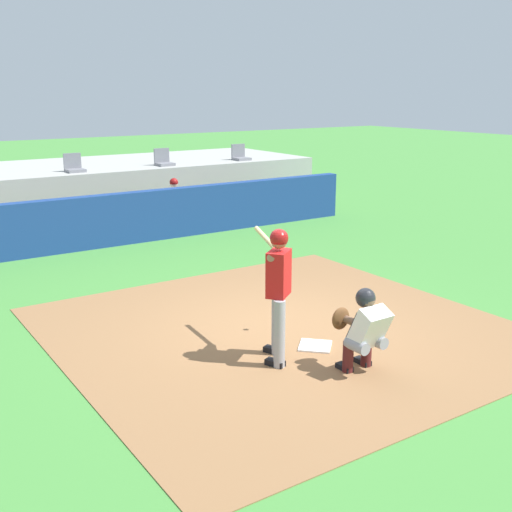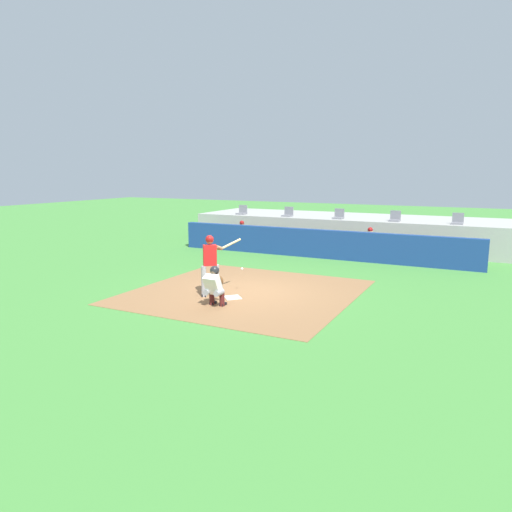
{
  "view_description": "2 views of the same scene",
  "coord_description": "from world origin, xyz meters",
  "px_view_note": "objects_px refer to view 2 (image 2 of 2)",
  "views": [
    {
      "loc": [
        -5.25,
        -7.18,
        3.51
      ],
      "look_at": [
        0.0,
        0.7,
        1.0
      ],
      "focal_mm": 44.21,
      "sensor_mm": 36.0,
      "label": 1
    },
    {
      "loc": [
        6.54,
        -12.25,
        3.6
      ],
      "look_at": [
        0.0,
        0.7,
        1.0
      ],
      "focal_mm": 33.08,
      "sensor_mm": 36.0,
      "label": 2
    }
  ],
  "objects_px": {
    "batter_at_plate": "(211,261)",
    "dugout_player_0": "(241,234)",
    "dugout_player_1": "(369,242)",
    "stadium_seat_0": "(242,212)",
    "stadium_seat_3": "(395,218)",
    "stadium_seat_2": "(339,216)",
    "catcher_crouched": "(215,285)",
    "home_plate": "(233,297)",
    "stadium_seat_4": "(458,221)",
    "stadium_seat_1": "(288,214)"
  },
  "relations": [
    {
      "from": "home_plate",
      "to": "dugout_player_0",
      "type": "height_order",
      "value": "dugout_player_0"
    },
    {
      "from": "catcher_crouched",
      "to": "stadium_seat_0",
      "type": "height_order",
      "value": "stadium_seat_0"
    },
    {
      "from": "batter_at_plate",
      "to": "stadium_seat_4",
      "type": "bearing_deg",
      "value": 60.07
    },
    {
      "from": "dugout_player_1",
      "to": "stadium_seat_0",
      "type": "relative_size",
      "value": 2.71
    },
    {
      "from": "catcher_crouched",
      "to": "home_plate",
      "type": "bearing_deg",
      "value": 89.43
    },
    {
      "from": "stadium_seat_3",
      "to": "stadium_seat_4",
      "type": "height_order",
      "value": "same"
    },
    {
      "from": "dugout_player_0",
      "to": "catcher_crouched",
      "type": "bearing_deg",
      "value": -65.38
    },
    {
      "from": "batter_at_plate",
      "to": "stadium_seat_1",
      "type": "distance_m",
      "value": 10.42
    },
    {
      "from": "home_plate",
      "to": "stadium_seat_1",
      "type": "xyz_separation_m",
      "value": [
        -2.6,
        10.18,
        1.51
      ]
    },
    {
      "from": "dugout_player_1",
      "to": "stadium_seat_3",
      "type": "xyz_separation_m",
      "value": [
        0.64,
        2.03,
        0.86
      ]
    },
    {
      "from": "catcher_crouched",
      "to": "stadium_seat_1",
      "type": "relative_size",
      "value": 4.31
    },
    {
      "from": "stadium_seat_3",
      "to": "stadium_seat_4",
      "type": "distance_m",
      "value": 2.6
    },
    {
      "from": "stadium_seat_2",
      "to": "stadium_seat_3",
      "type": "bearing_deg",
      "value": 0.0
    },
    {
      "from": "batter_at_plate",
      "to": "dugout_player_0",
      "type": "height_order",
      "value": "batter_at_plate"
    },
    {
      "from": "catcher_crouched",
      "to": "stadium_seat_2",
      "type": "distance_m",
      "value": 11.16
    },
    {
      "from": "dugout_player_1",
      "to": "stadium_seat_0",
      "type": "height_order",
      "value": "stadium_seat_0"
    },
    {
      "from": "catcher_crouched",
      "to": "dugout_player_1",
      "type": "distance_m",
      "value": 9.3
    },
    {
      "from": "dugout_player_0",
      "to": "stadium_seat_0",
      "type": "xyz_separation_m",
      "value": [
        -1.03,
        2.03,
        0.86
      ]
    },
    {
      "from": "stadium_seat_1",
      "to": "stadium_seat_2",
      "type": "bearing_deg",
      "value": 0.0
    },
    {
      "from": "stadium_seat_4",
      "to": "stadium_seat_2",
      "type": "bearing_deg",
      "value": 180.0
    },
    {
      "from": "home_plate",
      "to": "stadium_seat_3",
      "type": "relative_size",
      "value": 0.92
    },
    {
      "from": "home_plate",
      "to": "stadium_seat_4",
      "type": "xyz_separation_m",
      "value": [
        5.2,
        10.18,
        1.51
      ]
    },
    {
      "from": "dugout_player_0",
      "to": "dugout_player_1",
      "type": "height_order",
      "value": "same"
    },
    {
      "from": "stadium_seat_3",
      "to": "stadium_seat_1",
      "type": "bearing_deg",
      "value": 180.0
    },
    {
      "from": "batter_at_plate",
      "to": "stadium_seat_3",
      "type": "height_order",
      "value": "stadium_seat_3"
    },
    {
      "from": "stadium_seat_0",
      "to": "stadium_seat_2",
      "type": "relative_size",
      "value": 1.0
    },
    {
      "from": "home_plate",
      "to": "stadium_seat_0",
      "type": "distance_m",
      "value": 11.53
    },
    {
      "from": "dugout_player_1",
      "to": "stadium_seat_2",
      "type": "relative_size",
      "value": 2.71
    },
    {
      "from": "batter_at_plate",
      "to": "stadium_seat_4",
      "type": "relative_size",
      "value": 3.76
    },
    {
      "from": "batter_at_plate",
      "to": "stadium_seat_1",
      "type": "bearing_deg",
      "value": 100.59
    },
    {
      "from": "stadium_seat_0",
      "to": "stadium_seat_1",
      "type": "xyz_separation_m",
      "value": [
        2.6,
        0.0,
        0.0
      ]
    },
    {
      "from": "catcher_crouched",
      "to": "stadium_seat_4",
      "type": "relative_size",
      "value": 4.31
    },
    {
      "from": "stadium_seat_0",
      "to": "catcher_crouched",
      "type": "bearing_deg",
      "value": -64.99
    },
    {
      "from": "dugout_player_0",
      "to": "stadium_seat_4",
      "type": "relative_size",
      "value": 2.71
    },
    {
      "from": "dugout_player_1",
      "to": "stadium_seat_0",
      "type": "distance_m",
      "value": 7.5
    },
    {
      "from": "stadium_seat_3",
      "to": "stadium_seat_2",
      "type": "bearing_deg",
      "value": 180.0
    },
    {
      "from": "stadium_seat_0",
      "to": "stadium_seat_1",
      "type": "relative_size",
      "value": 1.0
    },
    {
      "from": "dugout_player_1",
      "to": "stadium_seat_1",
      "type": "relative_size",
      "value": 2.71
    },
    {
      "from": "batter_at_plate",
      "to": "dugout_player_1",
      "type": "xyz_separation_m",
      "value": [
        2.65,
        8.19,
        -0.36
      ]
    },
    {
      "from": "home_plate",
      "to": "dugout_player_1",
      "type": "bearing_deg",
      "value": 76.45
    },
    {
      "from": "dugout_player_0",
      "to": "stadium_seat_1",
      "type": "bearing_deg",
      "value": 52.26
    },
    {
      "from": "catcher_crouched",
      "to": "stadium_seat_1",
      "type": "bearing_deg",
      "value": 103.11
    },
    {
      "from": "dugout_player_1",
      "to": "batter_at_plate",
      "type": "bearing_deg",
      "value": -107.93
    },
    {
      "from": "home_plate",
      "to": "stadium_seat_4",
      "type": "height_order",
      "value": "stadium_seat_4"
    },
    {
      "from": "home_plate",
      "to": "stadium_seat_2",
      "type": "height_order",
      "value": "stadium_seat_2"
    },
    {
      "from": "stadium_seat_1",
      "to": "stadium_seat_2",
      "type": "height_order",
      "value": "same"
    },
    {
      "from": "catcher_crouched",
      "to": "stadium_seat_3",
      "type": "xyz_separation_m",
      "value": [
        2.61,
        11.13,
        0.93
      ]
    },
    {
      "from": "dugout_player_0",
      "to": "stadium_seat_3",
      "type": "bearing_deg",
      "value": 16.72
    },
    {
      "from": "batter_at_plate",
      "to": "stadium_seat_2",
      "type": "relative_size",
      "value": 3.76
    },
    {
      "from": "catcher_crouched",
      "to": "stadium_seat_0",
      "type": "relative_size",
      "value": 4.31
    }
  ]
}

